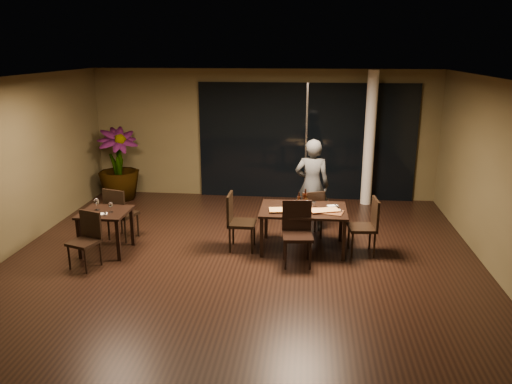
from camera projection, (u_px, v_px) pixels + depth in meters
The scene contains 32 objects.
ground at pixel (241, 265), 8.25m from camera, with size 8.00×8.00×0.00m, color black.
wall_back at pixel (264, 134), 11.70m from camera, with size 8.00×0.10×3.00m, color #4E4529.
wall_front at pixel (171, 304), 3.97m from camera, with size 8.00×0.10×3.00m, color #4E4529.
wall_right at pixel (509, 184), 7.42m from camera, with size 0.10×8.00×3.00m, color #4E4529.
ceiling at pixel (239, 78), 7.41m from camera, with size 8.00×8.00×0.04m, color silver.
window_panel at pixel (306, 142), 11.56m from camera, with size 5.00×0.06×2.70m, color black.
column at pixel (369, 139), 11.07m from camera, with size 0.24×0.24×3.00m, color silver.
main_table at pixel (303, 213), 8.73m from camera, with size 1.50×1.00×0.75m.
side_table at pixel (105, 218), 8.61m from camera, with size 0.80×0.80×0.75m.
chair_main_far at pixel (311, 211), 9.30m from camera, with size 0.54×0.54×0.93m.
chair_main_near at pixel (297, 229), 8.20m from camera, with size 0.53×0.53×1.04m.
chair_main_left at pixel (237, 218), 8.76m from camera, with size 0.47×0.47×1.02m.
chair_main_right at pixel (367, 223), 8.57m from camera, with size 0.50×0.50×0.99m.
chair_side_far at pixel (119, 211), 9.17m from camera, with size 0.58×0.58×1.00m.
chair_side_near at pixel (87, 236), 8.09m from camera, with size 0.54×0.54×0.91m.
diner at pixel (312, 185), 9.60m from camera, with size 0.61×0.41×1.81m, color #303336.
potted_plant at pixel (118, 164), 11.61m from camera, with size 0.91×0.91×1.67m, color #1D4C19.
pizza_board_left at pixel (285, 211), 8.56m from camera, with size 0.53×0.26×0.01m, color #4A2917.
pizza_board_right at pixel (325, 211), 8.54m from camera, with size 0.63×0.31×0.01m, color #4C2B18.
oblong_pizza_left at pixel (285, 210), 8.56m from camera, with size 0.51×0.24×0.02m, color maroon, non-canonical shape.
oblong_pizza_right at pixel (325, 211), 8.54m from camera, with size 0.48×0.22×0.02m, color maroon, non-canonical shape.
round_pizza at pixel (296, 204), 8.96m from camera, with size 0.26×0.26×0.01m, color #B51E14.
bottle_a at pixel (299, 200), 8.70m from camera, with size 0.06×0.06×0.29m, color black, non-canonical shape.
bottle_b at pixel (306, 202), 8.65m from camera, with size 0.06×0.06×0.26m, color black, non-canonical shape.
bottle_c at pixel (305, 198), 8.78m from camera, with size 0.07×0.07×0.33m, color black, non-canonical shape.
tumbler_left at pixel (288, 204), 8.83m from camera, with size 0.07×0.07×0.08m, color white.
tumbler_right at pixel (314, 204), 8.80m from camera, with size 0.07×0.07×0.09m, color white.
napkin_near at pixel (336, 211), 8.58m from camera, with size 0.18×0.10×0.01m, color white.
napkin_far at pixel (333, 206), 8.84m from camera, with size 0.18×0.10×0.01m, color white.
wine_glass_a at pixel (97, 204), 8.61m from camera, with size 0.09×0.09×0.20m, color white, non-canonical shape.
wine_glass_b at pixel (111, 207), 8.51m from camera, with size 0.08×0.08×0.17m, color white, non-canonical shape.
side_napkin at pixel (102, 214), 8.41m from camera, with size 0.18×0.11×0.01m, color white.
Camera 1 is at (1.05, -7.52, 3.47)m, focal length 35.00 mm.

